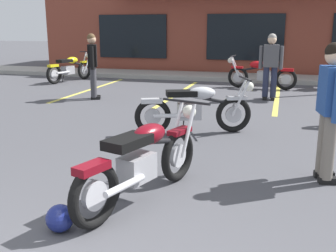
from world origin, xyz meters
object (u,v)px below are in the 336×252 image
(motorcycle_foreground_classic, at_px, (143,160))
(person_in_black_shirt, at_px, (93,62))
(motorcycle_black_cruiser, at_px, (261,73))
(helmet_on_pavement, at_px, (60,218))
(motorcycle_red_sportbike, at_px, (195,108))
(person_by_back_row, at_px, (271,63))
(motorcycle_silver_naked, at_px, (70,68))
(person_near_building, at_px, (330,105))

(motorcycle_foreground_classic, bearing_deg, person_in_black_shirt, 120.63)
(motorcycle_black_cruiser, bearing_deg, helmet_on_pavement, -97.46)
(person_in_black_shirt, bearing_deg, motorcycle_red_sportbike, -39.53)
(person_by_back_row, distance_m, helmet_on_pavement, 7.85)
(motorcycle_foreground_classic, relative_size, motorcycle_black_cruiser, 0.97)
(motorcycle_foreground_classic, distance_m, motorcycle_silver_naked, 10.24)
(motorcycle_black_cruiser, height_order, helmet_on_pavement, motorcycle_black_cruiser)
(motorcycle_foreground_classic, xyz_separation_m, motorcycle_red_sportbike, (-0.07, 2.94, 0.00))
(motorcycle_foreground_classic, height_order, person_in_black_shirt, person_in_black_shirt)
(motorcycle_red_sportbike, distance_m, person_near_building, 2.73)
(motorcycle_foreground_classic, xyz_separation_m, person_in_black_shirt, (-3.34, 5.64, 0.49))
(motorcycle_black_cruiser, distance_m, person_in_black_shirt, 5.10)
(motorcycle_silver_naked, bearing_deg, motorcycle_black_cruiser, 1.00)
(motorcycle_foreground_classic, xyz_separation_m, helmet_on_pavement, (-0.51, -0.87, -0.33))
(person_near_building, height_order, helmet_on_pavement, person_near_building)
(motorcycle_silver_naked, distance_m, helmet_on_pavement, 10.73)
(motorcycle_red_sportbike, height_order, person_near_building, person_near_building)
(person_near_building, bearing_deg, person_in_black_shirt, 139.64)
(person_in_black_shirt, xyz_separation_m, person_by_back_row, (4.40, 1.14, 0.00))
(motorcycle_foreground_classic, bearing_deg, motorcycle_silver_naked, 123.40)
(motorcycle_foreground_classic, bearing_deg, motorcycle_black_cruiser, 85.14)
(motorcycle_red_sportbike, distance_m, helmet_on_pavement, 3.84)
(motorcycle_silver_naked, xyz_separation_m, helmet_on_pavement, (5.13, -9.42, -0.33))
(person_by_back_row, distance_m, person_near_building, 5.69)
(motorcycle_red_sportbike, bearing_deg, motorcycle_foreground_classic, -88.71)
(motorcycle_black_cruiser, xyz_separation_m, person_by_back_row, (0.33, -1.89, 0.49))
(person_by_back_row, bearing_deg, motorcycle_foreground_classic, -98.90)
(person_near_building, bearing_deg, motorcycle_black_cruiser, 99.10)
(motorcycle_silver_naked, xyz_separation_m, person_in_black_shirt, (2.30, -2.91, 0.49))
(motorcycle_black_cruiser, bearing_deg, motorcycle_foreground_classic, -94.86)
(person_in_black_shirt, bearing_deg, helmet_on_pavement, -66.51)
(motorcycle_red_sportbike, relative_size, motorcycle_black_cruiser, 0.95)
(motorcycle_black_cruiser, relative_size, person_in_black_shirt, 1.26)
(motorcycle_silver_naked, height_order, helmet_on_pavement, motorcycle_silver_naked)
(motorcycle_black_cruiser, distance_m, person_by_back_row, 1.97)
(motorcycle_red_sportbike, height_order, motorcycle_silver_naked, same)
(motorcycle_black_cruiser, height_order, person_near_building, person_near_building)
(person_in_black_shirt, bearing_deg, motorcycle_silver_naked, 128.30)
(motorcycle_foreground_classic, height_order, motorcycle_silver_naked, same)
(motorcycle_black_cruiser, bearing_deg, person_by_back_row, -80.20)
(motorcycle_red_sportbike, distance_m, motorcycle_black_cruiser, 5.78)
(motorcycle_black_cruiser, bearing_deg, motorcycle_red_sportbike, -97.98)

